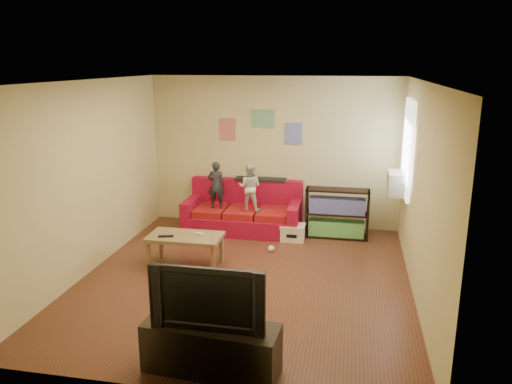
% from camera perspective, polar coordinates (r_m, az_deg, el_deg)
% --- Properties ---
extents(room_shell, '(4.52, 5.02, 2.72)m').
position_cam_1_polar(room_shell, '(6.61, -1.31, 0.79)').
color(room_shell, brown).
rests_on(room_shell, ground).
extents(sofa, '(2.04, 0.94, 0.90)m').
position_cam_1_polar(sofa, '(8.94, -1.42, -2.47)').
color(sofa, '#A70C2E').
rests_on(sofa, ground).
extents(child_a, '(0.32, 0.22, 0.84)m').
position_cam_1_polar(child_a, '(8.74, -4.58, 0.80)').
color(child_a, '#22272E').
rests_on(child_a, sofa).
extents(child_b, '(0.42, 0.33, 0.82)m').
position_cam_1_polar(child_b, '(8.60, -0.72, 0.58)').
color(child_b, silver).
rests_on(child_b, sofa).
extents(coffee_table, '(1.07, 0.59, 0.48)m').
position_cam_1_polar(coffee_table, '(7.40, -8.08, -5.42)').
color(coffee_table, olive).
rests_on(coffee_table, ground).
extents(remote, '(0.22, 0.11, 0.02)m').
position_cam_1_polar(remote, '(7.35, -10.26, -4.99)').
color(remote, black).
rests_on(remote, coffee_table).
extents(game_controller, '(0.16, 0.09, 0.03)m').
position_cam_1_polar(game_controller, '(7.35, -6.50, -4.79)').
color(game_controller, silver).
rests_on(game_controller, coffee_table).
extents(bookshelf, '(1.07, 0.32, 0.85)m').
position_cam_1_polar(bookshelf, '(8.65, 9.22, -2.71)').
color(bookshelf, black).
rests_on(bookshelf, ground).
extents(window, '(0.04, 1.08, 1.48)m').
position_cam_1_polar(window, '(8.07, 16.92, 4.80)').
color(window, white).
rests_on(window, room_shell).
extents(ac_unit, '(0.28, 0.55, 0.35)m').
position_cam_1_polar(ac_unit, '(8.17, 15.79, 0.98)').
color(ac_unit, '#B7B2A3').
rests_on(ac_unit, window).
extents(artwork_left, '(0.30, 0.01, 0.40)m').
position_cam_1_polar(artwork_left, '(9.11, -3.27, 7.18)').
color(artwork_left, '#D87266').
rests_on(artwork_left, room_shell).
extents(artwork_center, '(0.42, 0.01, 0.32)m').
position_cam_1_polar(artwork_center, '(8.95, 0.79, 8.35)').
color(artwork_center, '#72B27F').
rests_on(artwork_center, room_shell).
extents(artwork_right, '(0.30, 0.01, 0.38)m').
position_cam_1_polar(artwork_right, '(8.90, 4.30, 6.66)').
color(artwork_right, '#727FCC').
rests_on(artwork_right, room_shell).
extents(file_box, '(0.41, 0.31, 0.28)m').
position_cam_1_polar(file_box, '(8.47, 4.22, -4.62)').
color(file_box, white).
rests_on(file_box, ground).
extents(tv_stand, '(1.35, 0.55, 0.50)m').
position_cam_1_polar(tv_stand, '(5.09, -5.12, -17.33)').
color(tv_stand, black).
rests_on(tv_stand, ground).
extents(television, '(1.11, 0.15, 0.64)m').
position_cam_1_polar(television, '(4.81, -5.28, -11.60)').
color(television, black).
rests_on(television, tv_stand).
extents(tissue, '(0.11, 0.11, 0.10)m').
position_cam_1_polar(tissue, '(7.99, 1.74, -6.49)').
color(tissue, white).
rests_on(tissue, ground).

